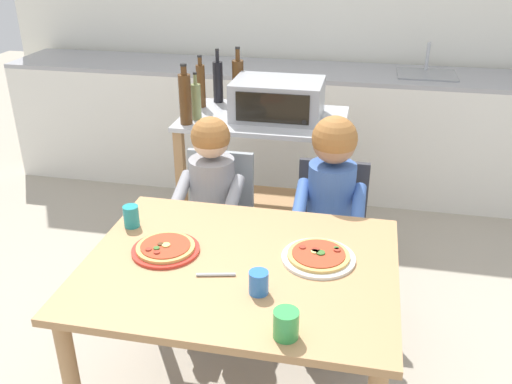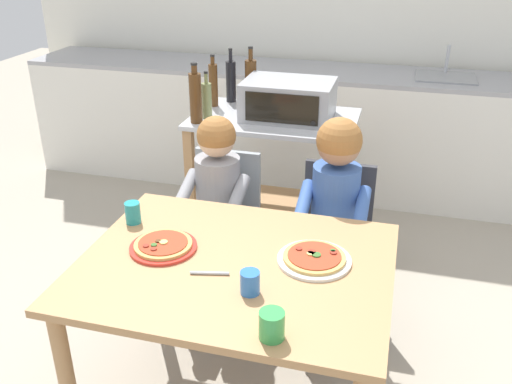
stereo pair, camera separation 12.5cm
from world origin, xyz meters
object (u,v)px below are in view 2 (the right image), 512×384
child_in_grey_shirt (214,197)px  dining_chair_left (223,218)px  toaster_oven (288,100)px  pizza_plate_white (314,258)px  bottle_slim_sauce (251,81)px  child_in_blue_striped_shirt (334,204)px  drinking_cup_blue (250,282)px  bottle_clear_vinegar (213,84)px  dining_table (235,285)px  drinking_cup_green (272,325)px  bottle_squat_spirits (196,97)px  serving_spoon (210,273)px  bottle_dark_olive_oil (207,100)px  drinking_cup_teal (133,213)px  pizza_plate_red_rimmed (163,246)px  kitchen_island_cart (273,165)px  bottle_tall_green_wine (231,81)px  dining_chair_right (334,234)px

child_in_grey_shirt → dining_chair_left: bearing=90.0°
toaster_oven → child_in_grey_shirt: bearing=-108.7°
pizza_plate_white → bottle_slim_sauce: bearing=114.5°
child_in_blue_striped_shirt → drinking_cup_blue: 0.80m
child_in_grey_shirt → bottle_clear_vinegar: bearing=108.6°
dining_table → drinking_cup_green: bearing=-57.9°
bottle_squat_spirits → serving_spoon: size_ratio=2.33×
bottle_clear_vinegar → child_in_blue_striped_shirt: size_ratio=0.28×
bottle_clear_vinegar → drinking_cup_blue: bottle_clear_vinegar is taller
dining_chair_left → dining_table: bearing=-68.2°
bottle_dark_olive_oil → drinking_cup_green: (0.74, -1.51, -0.21)m
drinking_cup_teal → serving_spoon: size_ratio=0.66×
serving_spoon → pizza_plate_red_rimmed: bearing=152.6°
kitchen_island_cart → bottle_squat_spirits: bottle_squat_spirits is taller
bottle_clear_vinegar → bottle_slim_sauce: bottle_slim_sauce is taller
kitchen_island_cart → dining_table: 1.27m
dining_table → dining_chair_left: dining_chair_left is taller
drinking_cup_green → drinking_cup_blue: 0.24m
drinking_cup_blue → drinking_cup_teal: size_ratio=0.90×
drinking_cup_blue → child_in_blue_striped_shirt: bearing=77.1°
bottle_squat_spirits → drinking_cup_blue: 1.40m
child_in_blue_striped_shirt → drinking_cup_teal: child_in_blue_striped_shirt is taller
bottle_tall_green_wine → bottle_slim_sauce: bottle_slim_sauce is taller
bottle_clear_vinegar → bottle_dark_olive_oil: (0.04, -0.23, -0.03)m
bottle_clear_vinegar → bottle_dark_olive_oil: bottle_clear_vinegar is taller
bottle_clear_vinegar → child_in_grey_shirt: size_ratio=0.30×
bottle_dark_olive_oil → pizza_plate_red_rimmed: bearing=-79.2°
bottle_tall_green_wine → child_in_blue_striped_shirt: (0.76, -0.88, -0.30)m
dining_table → dining_chair_left: (-0.30, 0.74, -0.14)m
child_in_grey_shirt → pizza_plate_red_rimmed: bearing=-90.0°
bottle_dark_olive_oil → child_in_blue_striped_shirt: bottle_dark_olive_oil is taller
bottle_clear_vinegar → drinking_cup_blue: bearing=-66.9°
dining_table → drinking_cup_teal: bearing=160.0°
kitchen_island_cart → pizza_plate_red_rimmed: size_ratio=3.54×
dining_chair_right → pizza_plate_red_rimmed: bearing=-129.4°
dining_table → pizza_plate_red_rimmed: (-0.30, 0.02, 0.12)m
bottle_dark_olive_oil → child_in_grey_shirt: (0.21, -0.52, -0.32)m
bottle_slim_sauce → pizza_plate_white: size_ratio=1.22×
child_in_grey_shirt → serving_spoon: bearing=-72.1°
dining_chair_right → pizza_plate_white: 0.69m
drinking_cup_teal → kitchen_island_cart: bearing=72.2°
drinking_cup_green → drinking_cup_teal: (-0.73, 0.55, -0.00)m
bottle_slim_sauce → child_in_grey_shirt: (0.06, -0.87, -0.35)m
child_in_blue_striped_shirt → serving_spoon: (-0.35, -0.71, 0.03)m
bottle_squat_spirits → toaster_oven: bearing=24.3°
bottle_tall_green_wine → drinking_cup_teal: (-0.02, -1.30, -0.23)m
bottle_clear_vinegar → drinking_cup_green: (0.78, -1.73, -0.24)m
bottle_dark_olive_oil → child_in_grey_shirt: bearing=-67.8°
child_in_grey_shirt → child_in_blue_striped_shirt: child_in_blue_striped_shirt is taller
drinking_cup_green → bottle_dark_olive_oil: bearing=116.1°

